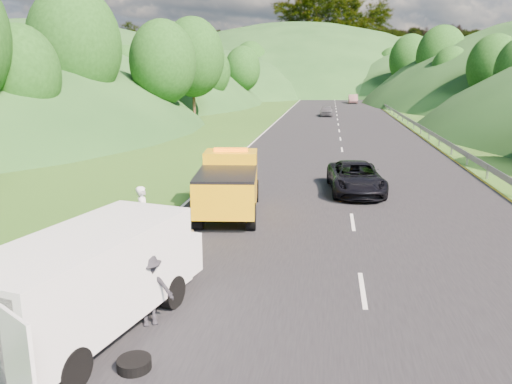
% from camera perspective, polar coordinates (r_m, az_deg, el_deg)
% --- Properties ---
extents(ground, '(320.00, 320.00, 0.00)m').
position_cam_1_polar(ground, '(15.18, 0.15, -7.40)').
color(ground, '#38661E').
rests_on(ground, ground).
extents(road_surface, '(14.00, 200.00, 0.02)m').
position_cam_1_polar(road_surface, '(54.32, 9.39, 7.61)').
color(road_surface, black).
rests_on(road_surface, ground).
extents(guardrail, '(0.06, 140.00, 1.52)m').
position_cam_1_polar(guardrail, '(67.27, 15.52, 8.40)').
color(guardrail, gray).
rests_on(guardrail, ground).
extents(tree_line_left, '(14.00, 140.00, 14.00)m').
position_cam_1_polar(tree_line_left, '(77.15, -7.63, 9.36)').
color(tree_line_left, '#255A1A').
rests_on(tree_line_left, ground).
extents(tree_line_right, '(14.00, 140.00, 14.00)m').
position_cam_1_polar(tree_line_right, '(77.15, 24.33, 8.30)').
color(tree_line_right, '#255A1A').
rests_on(tree_line_right, ground).
extents(hills_backdrop, '(201.00, 288.60, 44.00)m').
position_cam_1_polar(hills_backdrop, '(148.91, 10.22, 11.21)').
color(hills_backdrop, '#2D5B23').
rests_on(hills_backdrop, ground).
extents(tow_truck, '(2.75, 5.93, 2.46)m').
position_cam_1_polar(tow_truck, '(19.35, -3.09, 0.91)').
color(tow_truck, black).
rests_on(tow_truck, ground).
extents(white_van, '(4.09, 6.78, 2.25)m').
position_cam_1_polar(white_van, '(11.06, -18.17, -9.21)').
color(white_van, black).
rests_on(white_van, ground).
extents(woman, '(0.66, 0.77, 1.81)m').
position_cam_1_polar(woman, '(17.06, -12.59, -5.35)').
color(woman, silver).
rests_on(woman, ground).
extents(child, '(0.56, 0.48, 0.97)m').
position_cam_1_polar(child, '(14.88, -7.29, -7.96)').
color(child, tan).
rests_on(child, ground).
extents(worker, '(1.22, 1.01, 1.63)m').
position_cam_1_polar(worker, '(11.60, -11.97, -14.63)').
color(worker, black).
rests_on(worker, ground).
extents(suitcase, '(0.41, 0.25, 0.63)m').
position_cam_1_polar(suitcase, '(16.96, -14.94, -4.48)').
color(suitcase, '#645D4B').
rests_on(suitcase, ground).
extents(spare_tire, '(0.65, 0.65, 0.20)m').
position_cam_1_polar(spare_tire, '(10.16, -13.71, -19.12)').
color(spare_tire, black).
rests_on(spare_tire, ground).
extents(passing_suv, '(2.73, 5.21, 1.40)m').
position_cam_1_polar(passing_suv, '(23.50, 11.24, -0.09)').
color(passing_suv, black).
rests_on(passing_suv, ground).
extents(dist_car_a, '(1.55, 3.85, 1.31)m').
position_cam_1_polar(dist_car_a, '(64.79, 8.04, 8.58)').
color(dist_car_a, '#414145').
rests_on(dist_car_a, ground).
extents(dist_car_b, '(1.62, 4.64, 1.53)m').
position_cam_1_polar(dist_car_b, '(93.16, 11.00, 9.93)').
color(dist_car_b, brown).
rests_on(dist_car_b, ground).
extents(dist_car_c, '(1.85, 4.55, 1.32)m').
position_cam_1_polar(dist_car_c, '(109.35, 9.46, 10.48)').
color(dist_car_c, '#925949').
rests_on(dist_car_c, ground).
extents(dist_car_d, '(1.55, 3.85, 1.31)m').
position_cam_1_polar(dist_car_d, '(119.97, 9.47, 10.73)').
color(dist_car_d, gray).
rests_on(dist_car_d, ground).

